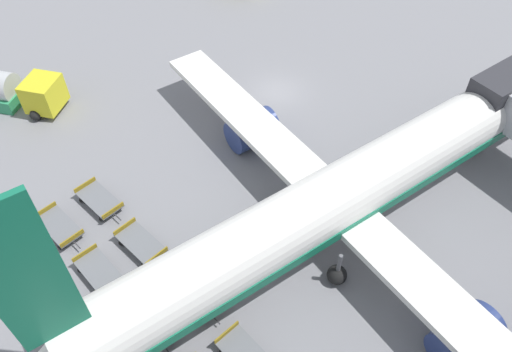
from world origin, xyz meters
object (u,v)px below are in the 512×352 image
Objects in this scene: baggage_dolly_row_near_col_c at (148,327)px; baggage_dolly_row_mid_a_col_a at (100,200)px; baggage_dolly_row_near_col_a at (59,227)px; baggage_dolly_row_near_col_b at (100,272)px; baggage_dolly_row_mid_a_col_b at (141,244)px; baggage_dolly_row_mid_a_col_c at (193,296)px; airplane at (350,191)px.

baggage_dolly_row_near_col_c is 9.74m from baggage_dolly_row_mid_a_col_a.
baggage_dolly_row_near_col_b is at bearing 14.37° from baggage_dolly_row_near_col_a.
baggage_dolly_row_near_col_c and baggage_dolly_row_mid_a_col_b have the same top height.
baggage_dolly_row_near_col_a is 9.83m from baggage_dolly_row_mid_a_col_c.
baggage_dolly_row_mid_a_col_c is (4.69, 1.19, 0.00)m from baggage_dolly_row_mid_a_col_b.
baggage_dolly_row_mid_a_col_b is at bearing 46.24° from baggage_dolly_row_near_col_a.
baggage_dolly_row_near_col_a and baggage_dolly_row_mid_a_col_c have the same top height.
baggage_dolly_row_near_col_a is at bearing -74.02° from baggage_dolly_row_mid_a_col_a.
baggage_dolly_row_near_col_b is 1.00× the size of baggage_dolly_row_mid_a_col_c.
baggage_dolly_row_near_col_b is 1.00× the size of baggage_dolly_row_near_col_c.
baggage_dolly_row_near_col_a is (-8.39, -15.48, -2.77)m from airplane.
baggage_dolly_row_near_col_c is at bearing 14.28° from baggage_dolly_row_near_col_a.
baggage_dolly_row_near_col_b is at bearing -135.35° from baggage_dolly_row_mid_a_col_c.
baggage_dolly_row_near_col_b is 5.63m from baggage_dolly_row_mid_a_col_c.
baggage_dolly_row_mid_a_col_a is at bearing -126.01° from airplane.
baggage_dolly_row_near_col_c is at bearing -3.25° from baggage_dolly_row_mid_a_col_a.
baggage_dolly_row_near_col_b and baggage_dolly_row_mid_a_col_b have the same top height.
baggage_dolly_row_near_col_b is 5.48m from baggage_dolly_row_mid_a_col_a.
airplane is 10.76m from baggage_dolly_row_mid_a_col_c.
baggage_dolly_row_near_col_c is at bearing -17.39° from baggage_dolly_row_mid_a_col_b.
airplane is at bearing 68.07° from baggage_dolly_row_mid_a_col_b.
baggage_dolly_row_near_col_c is 1.00× the size of baggage_dolly_row_mid_a_col_a.
baggage_dolly_row_near_col_c is 1.00× the size of baggage_dolly_row_mid_a_col_b.
baggage_dolly_row_near_col_c and baggage_dolly_row_mid_a_col_c have the same top height.
baggage_dolly_row_mid_a_col_c is at bearing -89.90° from airplane.
baggage_dolly_row_near_col_c and baggage_dolly_row_mid_a_col_a have the same top height.
airplane is 10.07× the size of baggage_dolly_row_near_col_c.
baggage_dolly_row_near_col_c is at bearing -79.93° from baggage_dolly_row_mid_a_col_c.
baggage_dolly_row_mid_a_col_b is at bearing -165.71° from baggage_dolly_row_mid_a_col_c.
baggage_dolly_row_near_col_a is 1.00× the size of baggage_dolly_row_near_col_c.
baggage_dolly_row_mid_a_col_a and baggage_dolly_row_mid_a_col_b have the same top height.
baggage_dolly_row_near_col_a is at bearing -133.76° from baggage_dolly_row_mid_a_col_b.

